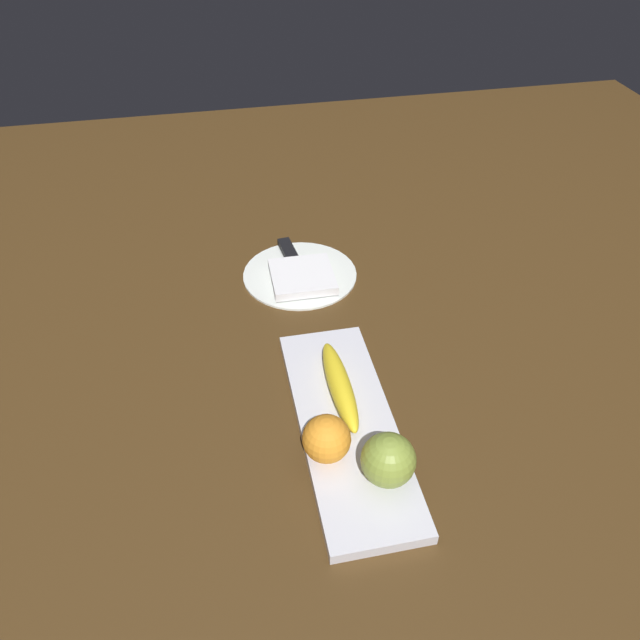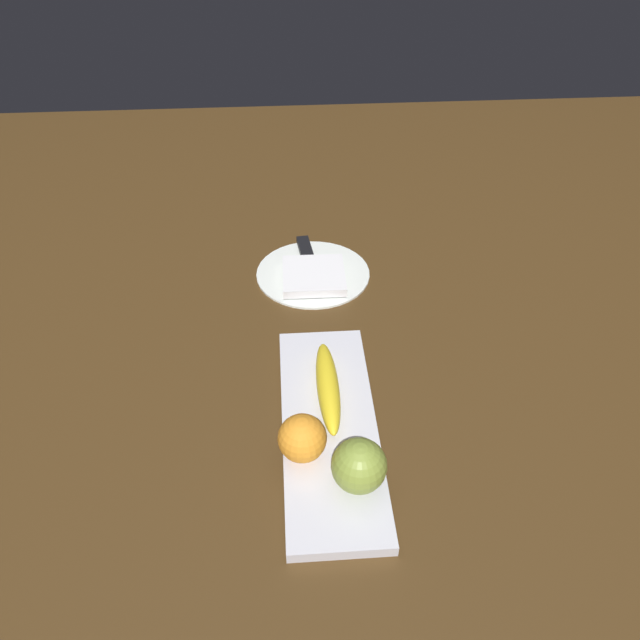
{
  "view_description": "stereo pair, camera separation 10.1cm",
  "coord_description": "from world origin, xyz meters",
  "px_view_note": "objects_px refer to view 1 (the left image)",
  "views": [
    {
      "loc": [
        0.6,
        -0.14,
        0.7
      ],
      "look_at": [
        -0.15,
        0.01,
        0.05
      ],
      "focal_mm": 34.69,
      "sensor_mm": 36.0,
      "label": 1
    },
    {
      "loc": [
        0.61,
        -0.04,
        0.7
      ],
      "look_at": [
        -0.15,
        0.01,
        0.05
      ],
      "focal_mm": 34.69,
      "sensor_mm": 36.0,
      "label": 2
    }
  ],
  "objects_px": {
    "folded_napkin": "(302,277)",
    "banana": "(340,385)",
    "dinner_plate": "(300,273)",
    "knife": "(292,257)",
    "fruit_tray": "(347,426)",
    "orange_near_apple": "(327,439)",
    "apple": "(388,460)"
  },
  "relations": [
    {
      "from": "dinner_plate",
      "to": "fruit_tray",
      "type": "bearing_deg",
      "value": 0.0
    },
    {
      "from": "fruit_tray",
      "to": "folded_napkin",
      "type": "xyz_separation_m",
      "value": [
        -0.36,
        0.0,
        0.01
      ]
    },
    {
      "from": "apple",
      "to": "orange_near_apple",
      "type": "relative_size",
      "value": 1.09
    },
    {
      "from": "orange_near_apple",
      "to": "knife",
      "type": "relative_size",
      "value": 0.36
    },
    {
      "from": "apple",
      "to": "folded_napkin",
      "type": "height_order",
      "value": "apple"
    },
    {
      "from": "apple",
      "to": "folded_napkin",
      "type": "relative_size",
      "value": 0.62
    },
    {
      "from": "knife",
      "to": "apple",
      "type": "bearing_deg",
      "value": -2.52
    },
    {
      "from": "dinner_plate",
      "to": "banana",
      "type": "bearing_deg",
      "value": 0.37
    },
    {
      "from": "fruit_tray",
      "to": "folded_napkin",
      "type": "distance_m",
      "value": 0.36
    },
    {
      "from": "banana",
      "to": "knife",
      "type": "bearing_deg",
      "value": 0.95
    },
    {
      "from": "orange_near_apple",
      "to": "apple",
      "type": "bearing_deg",
      "value": 53.54
    },
    {
      "from": "fruit_tray",
      "to": "dinner_plate",
      "type": "relative_size",
      "value": 1.82
    },
    {
      "from": "folded_napkin",
      "to": "knife",
      "type": "distance_m",
      "value": 0.07
    },
    {
      "from": "apple",
      "to": "knife",
      "type": "relative_size",
      "value": 0.4
    },
    {
      "from": "fruit_tray",
      "to": "dinner_plate",
      "type": "xyz_separation_m",
      "value": [
        -0.39,
        0.0,
        -0.0
      ]
    },
    {
      "from": "dinner_plate",
      "to": "knife",
      "type": "distance_m",
      "value": 0.05
    },
    {
      "from": "banana",
      "to": "orange_near_apple",
      "type": "height_order",
      "value": "orange_near_apple"
    },
    {
      "from": "folded_napkin",
      "to": "banana",
      "type": "bearing_deg",
      "value": 0.4
    },
    {
      "from": "banana",
      "to": "knife",
      "type": "height_order",
      "value": "banana"
    },
    {
      "from": "orange_near_apple",
      "to": "folded_napkin",
      "type": "bearing_deg",
      "value": 174.33
    },
    {
      "from": "knife",
      "to": "folded_napkin",
      "type": "bearing_deg",
      "value": -0.21
    },
    {
      "from": "banana",
      "to": "knife",
      "type": "relative_size",
      "value": 1.02
    },
    {
      "from": "orange_near_apple",
      "to": "folded_napkin",
      "type": "relative_size",
      "value": 0.57
    },
    {
      "from": "apple",
      "to": "orange_near_apple",
      "type": "bearing_deg",
      "value": -126.46
    },
    {
      "from": "orange_near_apple",
      "to": "fruit_tray",
      "type": "bearing_deg",
      "value": 141.2
    },
    {
      "from": "folded_napkin",
      "to": "dinner_plate",
      "type": "bearing_deg",
      "value": -180.0
    },
    {
      "from": "fruit_tray",
      "to": "orange_near_apple",
      "type": "relative_size",
      "value": 5.99
    },
    {
      "from": "dinner_plate",
      "to": "folded_napkin",
      "type": "xyz_separation_m",
      "value": [
        0.03,
        0.0,
        0.01
      ]
    },
    {
      "from": "apple",
      "to": "knife",
      "type": "bearing_deg",
      "value": -176.05
    },
    {
      "from": "apple",
      "to": "dinner_plate",
      "type": "height_order",
      "value": "apple"
    },
    {
      "from": "orange_near_apple",
      "to": "dinner_plate",
      "type": "height_order",
      "value": "orange_near_apple"
    },
    {
      "from": "fruit_tray",
      "to": "dinner_plate",
      "type": "bearing_deg",
      "value": 180.0
    }
  ]
}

